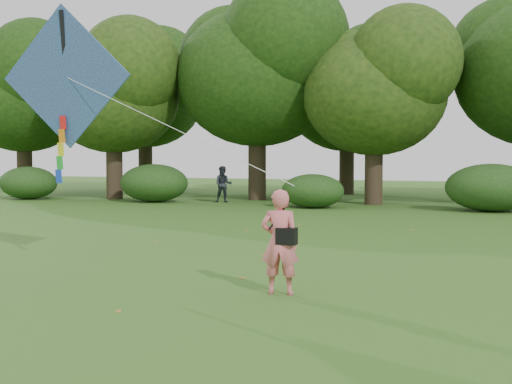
% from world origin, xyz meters
% --- Properties ---
extents(ground, '(100.00, 100.00, 0.00)m').
position_xyz_m(ground, '(0.00, 0.00, 0.00)').
color(ground, '#265114').
rests_on(ground, ground).
extents(man_kite_flyer, '(0.65, 0.49, 1.64)m').
position_xyz_m(man_kite_flyer, '(0.28, 0.60, 0.82)').
color(man_kite_flyer, '#E1696F').
rests_on(man_kite_flyer, ground).
extents(bystander_left, '(1.00, 0.89, 1.71)m').
position_xyz_m(bystander_left, '(-8.82, 18.72, 0.85)').
color(bystander_left, '#22272E').
rests_on(bystander_left, ground).
extents(crossbody_bag, '(0.43, 0.20, 0.68)m').
position_xyz_m(crossbody_bag, '(0.39, 0.57, 0.93)').
color(crossbody_bag, black).
rests_on(crossbody_bag, ground).
extents(flying_kite, '(6.25, 1.16, 3.39)m').
position_xyz_m(flying_kite, '(-4.36, 1.48, 3.62)').
color(flying_kite, '#242D9D').
rests_on(flying_kite, ground).
extents(tree_line, '(54.70, 15.30, 9.48)m').
position_xyz_m(tree_line, '(1.67, 22.88, 5.60)').
color(tree_line, '#3A2D1E').
rests_on(tree_line, ground).
extents(shrub_band, '(39.15, 3.22, 1.88)m').
position_xyz_m(shrub_band, '(-0.72, 17.60, 0.86)').
color(shrub_band, '#264919').
rests_on(shrub_band, ground).
extents(fallen_leaves, '(10.53, 11.84, 0.01)m').
position_xyz_m(fallen_leaves, '(0.26, 5.70, 0.01)').
color(fallen_leaves, olive).
rests_on(fallen_leaves, ground).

